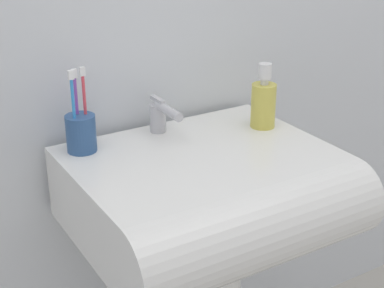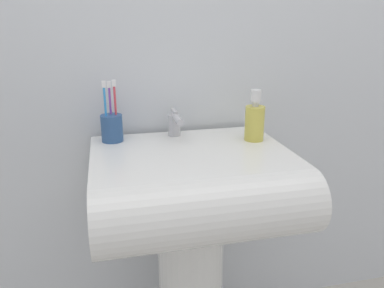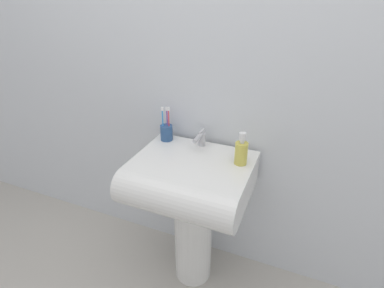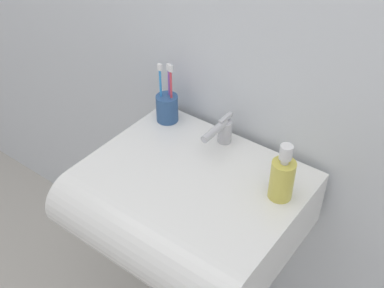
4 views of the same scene
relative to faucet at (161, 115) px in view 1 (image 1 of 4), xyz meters
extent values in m
cube|color=white|center=(0.02, -0.15, -0.14)|extent=(0.58, 0.42, 0.18)
cylinder|color=white|center=(0.02, -0.36, -0.14)|extent=(0.58, 0.18, 0.18)
cylinder|color=#B7B7BC|center=(0.00, 0.02, -0.01)|extent=(0.04, 0.04, 0.07)
cylinder|color=#B7B7BC|center=(0.00, -0.04, 0.02)|extent=(0.02, 0.11, 0.02)
cube|color=#B7B7BC|center=(0.00, 0.02, 0.03)|extent=(0.01, 0.06, 0.01)
cylinder|color=#2D5184|center=(-0.20, 0.00, 0.00)|extent=(0.07, 0.07, 0.09)
cylinder|color=#338CD8|center=(-0.22, -0.01, 0.05)|extent=(0.01, 0.01, 0.16)
cube|color=white|center=(-0.22, -0.01, 0.14)|extent=(0.01, 0.01, 0.02)
cylinder|color=#D83F4C|center=(-0.19, 0.00, 0.05)|extent=(0.01, 0.01, 0.16)
cube|color=white|center=(-0.19, 0.00, 0.14)|extent=(0.01, 0.01, 0.02)
cylinder|color=purple|center=(-0.20, 0.02, 0.04)|extent=(0.01, 0.01, 0.15)
cube|color=white|center=(-0.20, 0.02, 0.13)|extent=(0.01, 0.01, 0.02)
cylinder|color=gold|center=(0.24, -0.09, 0.01)|extent=(0.06, 0.06, 0.11)
cylinder|color=silver|center=(0.24, -0.09, 0.07)|extent=(0.02, 0.02, 0.01)
cylinder|color=silver|center=(0.24, -0.09, 0.10)|extent=(0.03, 0.03, 0.04)
camera|label=1|loc=(-0.62, -1.18, 0.50)|focal=55.00mm
camera|label=2|loc=(-0.21, -1.16, 0.32)|focal=35.00mm
camera|label=3|loc=(0.50, -1.32, 0.70)|focal=28.00mm
camera|label=4|loc=(0.59, -0.94, 0.82)|focal=45.00mm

